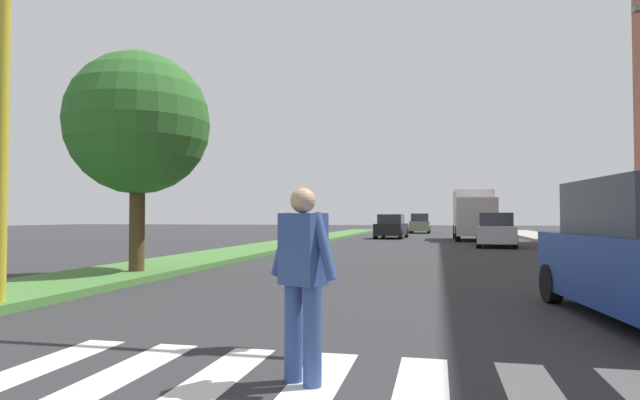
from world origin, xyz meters
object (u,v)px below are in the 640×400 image
sedan_far_horizon (420,224)px  sedan_midblock (496,231)px  truck_box_delivery (474,214)px  sedan_distant (391,227)px  tree_mid (138,124)px  pedestrian_performer (303,275)px  traffic_light_gantry (150,15)px

sedan_far_horizon → sedan_midblock: bearing=-78.7°
sedan_far_horizon → truck_box_delivery: (3.73, -14.30, 0.83)m
sedan_midblock → sedan_distant: sedan_midblock is taller
sedan_distant → truck_box_delivery: truck_box_delivery is taller
sedan_far_horizon → tree_mid: bearing=-98.4°
pedestrian_performer → sedan_distant: bearing=93.4°
pedestrian_performer → truck_box_delivery: truck_box_delivery is taller
traffic_light_gantry → truck_box_delivery: traffic_light_gantry is taller
truck_box_delivery → tree_mid: bearing=-111.8°
sedan_distant → truck_box_delivery: size_ratio=0.70×
traffic_light_gantry → pedestrian_performer: traffic_light_gantry is taller
traffic_light_gantry → sedan_distant: size_ratio=1.95×
tree_mid → sedan_far_horizon: 37.85m
tree_mid → sedan_far_horizon: tree_mid is taller
sedan_midblock → sedan_distant: size_ratio=1.02×
tree_mid → sedan_far_horizon: bearing=81.6°
tree_mid → sedan_midblock: (9.83, 15.75, -2.91)m
tree_mid → sedan_midblock: 18.79m
traffic_light_gantry → truck_box_delivery: 28.53m
tree_mid → truck_box_delivery: size_ratio=0.85×
sedan_midblock → sedan_distant: 10.81m
pedestrian_performer → tree_mid: bearing=129.7°
sedan_distant → sedan_midblock: bearing=-57.3°
sedan_far_horizon → truck_box_delivery: bearing=-75.4°
truck_box_delivery → traffic_light_gantry: bearing=-102.7°
traffic_light_gantry → sedan_distant: 29.76m
sedan_midblock → pedestrian_performer: bearing=-99.8°
sedan_far_horizon → truck_box_delivery: truck_box_delivery is taller
sedan_far_horizon → pedestrian_performer: bearing=-89.5°
sedan_far_horizon → truck_box_delivery: size_ratio=0.67×
pedestrian_performer → sedan_midblock: pedestrian_performer is taller
traffic_light_gantry → sedan_distant: bearing=88.1°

